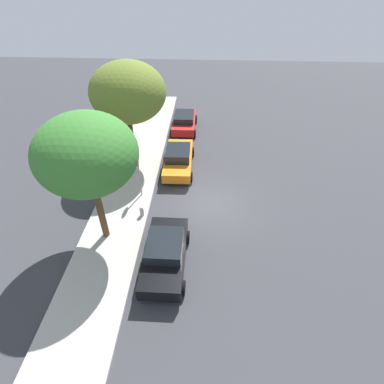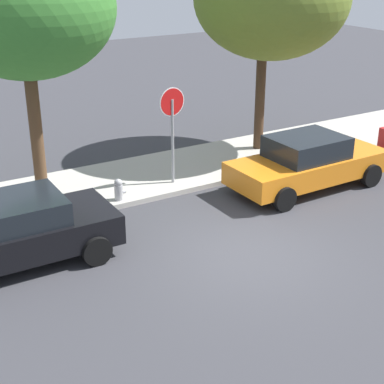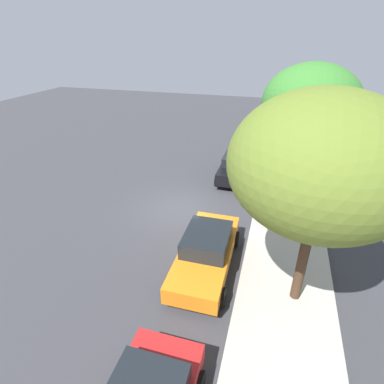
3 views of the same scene
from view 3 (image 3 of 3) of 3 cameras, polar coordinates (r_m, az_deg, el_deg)
The scene contains 8 objects.
ground_plane at distance 14.68m, azimuth -2.26°, elevation -3.25°, with size 60.00×60.00×0.00m, color #38383D.
sidewalk_curb at distance 14.09m, azimuth 17.62°, elevation -5.87°, with size 32.00×3.07×0.14m, color #B2ADA3.
stop_sign at distance 12.74m, azimuth 14.71°, elevation 0.42°, with size 0.77×0.09×2.79m.
parked_car_orange at distance 10.91m, azimuth 2.72°, elevation -11.14°, with size 4.58×2.03×1.48m.
parked_car_black at distance 17.77m, azimuth 8.71°, elevation 4.94°, with size 4.26×2.03×1.45m.
street_tree_near_corner at distance 14.95m, azimuth 21.65°, elevation 15.46°, with size 4.31×4.31×6.57m.
street_tree_mid_block at distance 8.01m, azimuth 23.32°, elevation 4.83°, with size 4.62×4.62×6.61m.
fire_hydrant at distance 15.05m, azimuth 13.08°, elevation -1.60°, with size 0.30×0.22×0.72m.
Camera 3 is at (11.85, 4.10, 7.64)m, focal length 28.00 mm.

